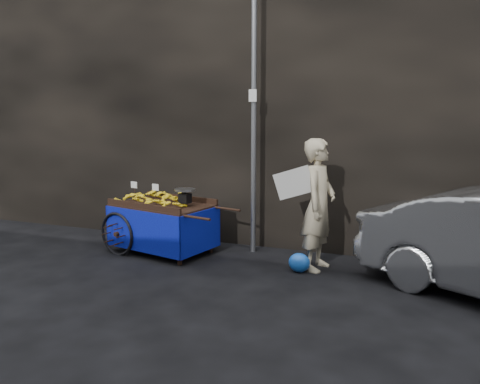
% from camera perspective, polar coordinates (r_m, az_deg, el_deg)
% --- Properties ---
extents(ground, '(80.00, 80.00, 0.00)m').
position_cam_1_polar(ground, '(6.37, -4.89, -10.04)').
color(ground, black).
rests_on(ground, ground).
extents(building_wall, '(13.50, 2.00, 5.00)m').
position_cam_1_polar(building_wall, '(8.33, 5.33, 11.98)').
color(building_wall, black).
rests_on(building_wall, ground).
extents(street_pole, '(0.12, 0.10, 4.00)m').
position_cam_1_polar(street_pole, '(7.10, 1.69, 8.49)').
color(street_pole, slate).
rests_on(street_pole, ground).
extents(banana_cart, '(2.18, 1.32, 1.10)m').
position_cam_1_polar(banana_cart, '(7.34, -9.66, -2.02)').
color(banana_cart, black).
rests_on(banana_cart, ground).
extents(vendor, '(0.86, 0.71, 1.81)m').
position_cam_1_polar(vendor, '(6.46, 9.55, -1.54)').
color(vendor, tan).
rests_on(vendor, ground).
extents(plastic_bag, '(0.29, 0.23, 0.26)m').
position_cam_1_polar(plastic_bag, '(6.47, 7.24, -8.54)').
color(plastic_bag, blue).
rests_on(plastic_bag, ground).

